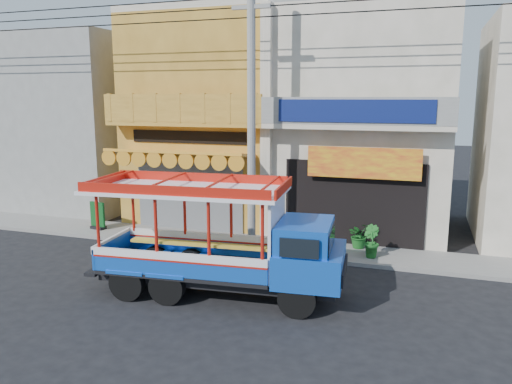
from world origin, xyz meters
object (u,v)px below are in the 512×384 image
at_px(songthaew_truck, 235,242).
at_px(potted_plant_a, 359,235).
at_px(utility_pole, 256,95).
at_px(green_sign, 98,218).
at_px(potted_plant_b, 371,241).

bearing_deg(songthaew_truck, potted_plant_a, 62.82).
xyz_separation_m(utility_pole, green_sign, (-6.43, 0.60, -4.48)).
relative_size(utility_pole, potted_plant_b, 28.06).
height_order(green_sign, potted_plant_b, green_sign).
relative_size(songthaew_truck, green_sign, 6.39).
bearing_deg(utility_pole, green_sign, 174.69).
bearing_deg(potted_plant_b, songthaew_truck, 108.01).
bearing_deg(green_sign, potted_plant_a, 4.05).
xyz_separation_m(utility_pole, potted_plant_b, (3.58, 0.41, -4.41)).
xyz_separation_m(utility_pole, potted_plant_a, (3.13, 1.28, -4.49)).
distance_m(utility_pole, potted_plant_a, 5.62).
bearing_deg(potted_plant_b, potted_plant_a, -8.14).
relative_size(utility_pole, songthaew_truck, 4.29).
bearing_deg(songthaew_truck, utility_pole, 100.41).
xyz_separation_m(green_sign, potted_plant_b, (10.01, -0.19, 0.07)).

